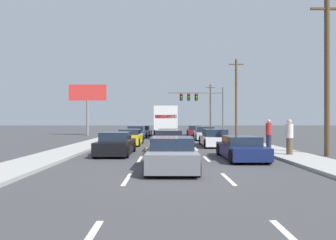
{
  "coord_description": "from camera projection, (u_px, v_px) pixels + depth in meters",
  "views": [
    {
      "loc": [
        -0.43,
        -11.12,
        1.99
      ],
      "look_at": [
        -0.11,
        18.0,
        1.99
      ],
      "focal_mm": 30.75,
      "sensor_mm": 36.0,
      "label": 1
    }
  ],
  "objects": [
    {
      "name": "car_blue",
      "position": [
        137.0,
        133.0,
        30.39
      ],
      "size": [
        1.97,
        4.4,
        1.36
      ],
      "color": "#1E389E",
      "rests_on": "ground_plane"
    },
    {
      "name": "car_gray",
      "position": [
        172.0,
        155.0,
        11.53
      ],
      "size": [
        2.05,
        4.11,
        1.3
      ],
      "color": "slate",
      "rests_on": "ground_plane"
    },
    {
      "name": "utility_pole_near",
      "position": [
        327.0,
        75.0,
        15.75
      ],
      "size": [
        1.8,
        0.28,
        8.7
      ],
      "color": "brown",
      "rests_on": "ground_plane"
    },
    {
      "name": "sidewalk_left",
      "position": [
        110.0,
        138.0,
        31.05
      ],
      "size": [
        2.31,
        80.0,
        0.14
      ],
      "primitive_type": "cube",
      "color": "#9E9E99",
      "rests_on": "ground_plane"
    },
    {
      "name": "roadside_billboard",
      "position": [
        88.0,
        98.0,
        36.94
      ],
      "size": [
        4.8,
        0.36,
        6.55
      ],
      "color": "slate",
      "rests_on": "ground_plane"
    },
    {
      "name": "pedestrian_near_corner",
      "position": [
        289.0,
        137.0,
        15.43
      ],
      "size": [
        0.38,
        0.38,
        1.89
      ],
      "color": "brown",
      "rests_on": "sidewalk_right"
    },
    {
      "name": "utility_pole_far",
      "position": [
        210.0,
        107.0,
        53.77
      ],
      "size": [
        1.8,
        0.28,
        8.67
      ],
      "color": "brown",
      "rests_on": "ground_plane"
    },
    {
      "name": "lane_markings",
      "position": [
        168.0,
        136.0,
        34.66
      ],
      "size": [
        3.54,
        62.0,
        0.01
      ],
      "color": "silver",
      "rests_on": "ground_plane"
    },
    {
      "name": "ground_plane",
      "position": [
        168.0,
        136.0,
        36.12
      ],
      "size": [
        140.0,
        140.0,
        0.0
      ],
      "primitive_type": "plane",
      "color": "#3D3D3F"
    },
    {
      "name": "car_maroon",
      "position": [
        194.0,
        131.0,
        36.86
      ],
      "size": [
        1.95,
        4.08,
        1.29
      ],
      "color": "maroon",
      "rests_on": "ground_plane"
    },
    {
      "name": "car_black",
      "position": [
        116.0,
        144.0,
        16.46
      ],
      "size": [
        1.91,
        4.2,
        1.3
      ],
      "color": "black",
      "rests_on": "ground_plane"
    },
    {
      "name": "car_tan",
      "position": [
        143.0,
        131.0,
        37.01
      ],
      "size": [
        2.0,
        4.47,
        1.27
      ],
      "color": "tan",
      "rests_on": "ground_plane"
    },
    {
      "name": "car_yellow",
      "position": [
        130.0,
        137.0,
        23.01
      ],
      "size": [
        1.9,
        4.31,
        1.26
      ],
      "color": "yellow",
      "rests_on": "ground_plane"
    },
    {
      "name": "box_truck",
      "position": [
        166.0,
        120.0,
        33.45
      ],
      "size": [
        2.83,
        7.69,
        3.5
      ],
      "color": "white",
      "rests_on": "ground_plane"
    },
    {
      "name": "utility_pole_mid",
      "position": [
        236.0,
        97.0,
        34.69
      ],
      "size": [
        1.8,
        0.28,
        9.32
      ],
      "color": "brown",
      "rests_on": "ground_plane"
    },
    {
      "name": "car_white",
      "position": [
        214.0,
        138.0,
        21.83
      ],
      "size": [
        2.0,
        4.62,
        1.3
      ],
      "color": "white",
      "rests_on": "ground_plane"
    },
    {
      "name": "car_orange",
      "position": [
        168.0,
        137.0,
        24.33
      ],
      "size": [
        1.99,
        4.34,
        1.27
      ],
      "color": "orange",
      "rests_on": "ground_plane"
    },
    {
      "name": "pedestrian_mid_block",
      "position": [
        269.0,
        134.0,
        18.55
      ],
      "size": [
        0.38,
        0.38,
        1.89
      ],
      "color": "#1E233F",
      "rests_on": "sidewalk_right"
    },
    {
      "name": "car_navy",
      "position": [
        241.0,
        148.0,
        14.61
      ],
      "size": [
        1.9,
        4.33,
        1.17
      ],
      "color": "#141E4C",
      "rests_on": "ground_plane"
    },
    {
      "name": "car_silver",
      "position": [
        204.0,
        134.0,
        29.07
      ],
      "size": [
        2.11,
        4.58,
        1.33
      ],
      "color": "#B7BABF",
      "rests_on": "ground_plane"
    },
    {
      "name": "car_red",
      "position": [
        169.0,
        142.0,
        18.38
      ],
      "size": [
        2.12,
        4.74,
        1.35
      ],
      "color": "red",
      "rests_on": "ground_plane"
    },
    {
      "name": "sidewalk_right",
      "position": [
        228.0,
        138.0,
        31.19
      ],
      "size": [
        2.31,
        80.0,
        0.14
      ],
      "primitive_type": "cube",
      "color": "#9E9E99",
      "rests_on": "ground_plane"
    },
    {
      "name": "traffic_signal_mast",
      "position": [
        198.0,
        100.0,
        41.39
      ],
      "size": [
        8.02,
        0.69,
        6.72
      ],
      "color": "#595B56",
      "rests_on": "ground_plane"
    }
  ]
}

